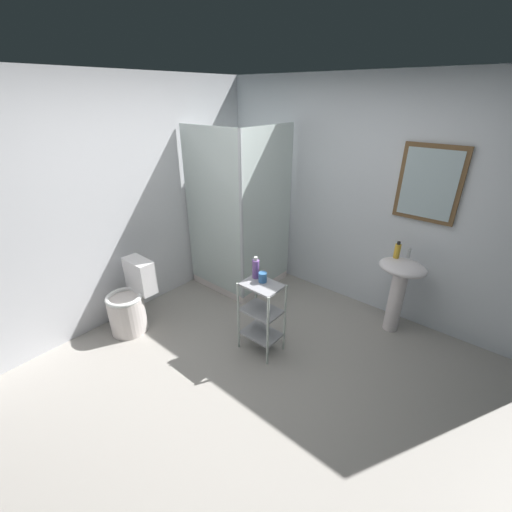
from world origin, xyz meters
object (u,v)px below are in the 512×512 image
storage_cart (261,312)px  hand_soap_bottle (397,251)px  toilet (131,303)px  conditioner_bottle_purple (256,269)px  shower_stall (241,252)px  rinse_cup (263,277)px  pedestal_sink (400,282)px

storage_cart → hand_soap_bottle: (0.78, 1.18, 0.45)m
toilet → conditioner_bottle_purple: 1.43m
shower_stall → rinse_cup: (0.98, -0.76, 0.32)m
hand_soap_bottle → rinse_cup: 1.40m
hand_soap_bottle → conditioner_bottle_purple: 1.44m
hand_soap_bottle → conditioner_bottle_purple: size_ratio=0.81×
toilet → shower_stall: bearing=80.0°
pedestal_sink → hand_soap_bottle: size_ratio=4.67×
toilet → storage_cart: (1.26, 0.63, 0.12)m
hand_soap_bottle → conditioner_bottle_purple: bearing=-128.6°
hand_soap_bottle → storage_cart: bearing=-123.3°
shower_stall → rinse_cup: 1.29m
pedestal_sink → toilet: (-2.13, -1.77, -0.26)m
conditioner_bottle_purple → shower_stall: bearing=139.9°
shower_stall → rinse_cup: size_ratio=21.45×
pedestal_sink → conditioner_bottle_purple: bearing=-132.4°
storage_cart → rinse_cup: size_ratio=7.94×
shower_stall → hand_soap_bottle: shower_stall is taller
pedestal_sink → storage_cart: 1.44m
storage_cart → rinse_cup: (-0.02, 0.04, 0.35)m
hand_soap_bottle → toilet: bearing=-138.3°
toilet → storage_cart: bearing=26.7°
rinse_cup → storage_cart: bearing=-60.5°
rinse_cup → toilet: bearing=-151.4°
shower_stall → toilet: bearing=-100.0°
pedestal_sink → rinse_cup: rinse_cup is taller
shower_stall → toilet: shower_stall is taller
storage_cart → conditioner_bottle_purple: size_ratio=3.45×
pedestal_sink → toilet: size_ratio=1.07×
shower_stall → conditioner_bottle_purple: shower_stall is taller
pedestal_sink → storage_cart: size_ratio=1.09×
storage_cart → hand_soap_bottle: hand_soap_bottle is taller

